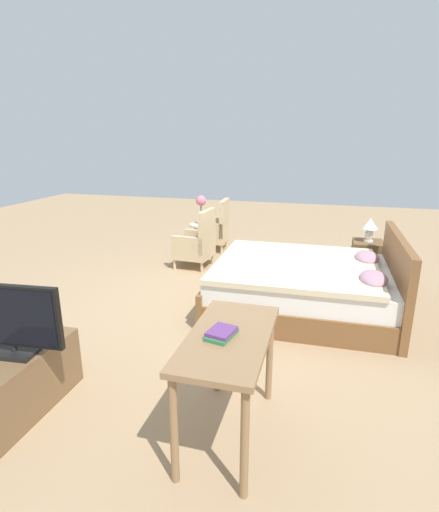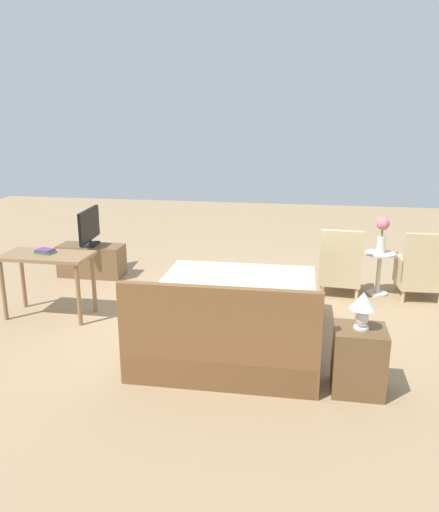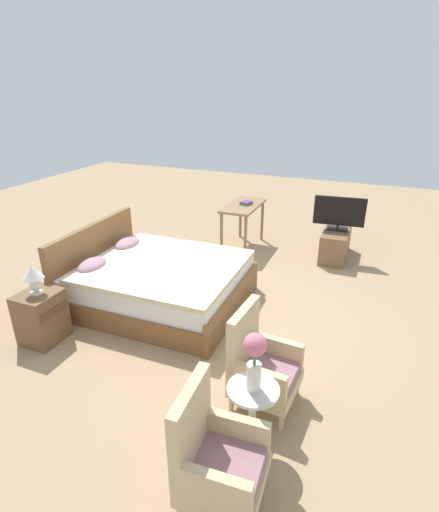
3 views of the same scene
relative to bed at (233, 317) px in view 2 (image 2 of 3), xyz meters
name	(u,v)px [view 2 (image 2 of 3)]	position (x,y,z in m)	size (l,w,h in m)	color
ground_plane	(231,309)	(0.17, -0.96, -0.30)	(16.00, 16.00, 0.00)	#A38460
bed	(233,317)	(0.00, 0.00, 0.00)	(1.77, 2.11, 0.96)	brown
armchair_by_window_left	(420,272)	(-2.22, -1.76, 0.08)	(0.57, 0.57, 0.92)	#CCB284
armchair_by_window_right	(340,268)	(-1.20, -1.76, 0.08)	(0.58, 0.58, 0.92)	#CCB284
side_table	(379,268)	(-1.71, -1.85, 0.07)	(0.40, 0.40, 0.58)	beige
flower_vase	(382,231)	(-1.71, -1.85, 0.58)	(0.17, 0.17, 0.48)	silver
nightstand	(358,360)	(-1.21, 0.76, 0.00)	(0.44, 0.41, 0.59)	brown
table_lamp	(363,305)	(-1.21, 0.76, 0.51)	(0.22, 0.22, 0.33)	silver
tv_stand	(92,260)	(2.44, -1.95, -0.06)	(0.96, 0.40, 0.48)	brown
tv_flatscreen	(89,227)	(2.44, -1.95, 0.46)	(0.23, 0.80, 0.54)	black
vanity_desk	(47,264)	(2.27, -0.38, 0.36)	(1.04, 0.52, 0.77)	#8E6B47
book_stack	(45,251)	(2.31, -0.42, 0.50)	(0.25, 0.19, 0.05)	#337A47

